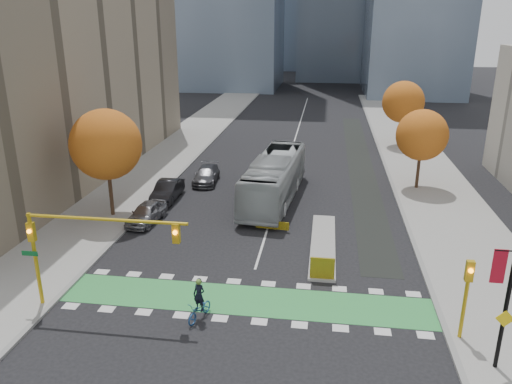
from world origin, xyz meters
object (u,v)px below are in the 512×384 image
(tree_east_far, at_px, (403,102))
(traffic_signal_west, at_px, (80,238))
(hazard_board, at_px, (322,268))
(traffic_signal_east, at_px, (467,288))
(tree_west, at_px, (106,145))
(parked_car_b, at_px, (167,191))
(cyclist, at_px, (200,306))
(parked_car_a, at_px, (146,213))
(tree_east_near, at_px, (422,135))
(banner_lamppost, at_px, (512,274))
(bus, at_px, (274,178))
(parked_car_c, at_px, (206,175))

(tree_east_far, relative_size, traffic_signal_west, 0.90)
(hazard_board, bearing_deg, traffic_signal_east, -35.92)
(tree_west, relative_size, traffic_signal_east, 2.01)
(parked_car_b, bearing_deg, tree_east_far, 44.80)
(parked_car_b, bearing_deg, cyclist, -67.89)
(cyclist, xyz_separation_m, parked_car_a, (-7.02, 11.75, 0.00))
(tree_east_near, xyz_separation_m, banner_lamppost, (-0.50, -24.50, -0.25))
(hazard_board, xyz_separation_m, traffic_signal_east, (6.50, -4.71, 1.93))
(hazard_board, distance_m, banner_lamppost, 10.76)
(bus, bearing_deg, parked_car_a, -139.64)
(parked_car_c, bearing_deg, cyclist, -81.09)
(traffic_signal_west, bearing_deg, tree_west, 108.02)
(hazard_board, relative_size, bus, 0.10)
(banner_lamppost, distance_m, parked_car_b, 28.00)
(tree_east_far, xyz_separation_m, cyclist, (-14.48, -38.57, -4.49))
(tree_east_near, relative_size, parked_car_c, 1.42)
(banner_lamppost, height_order, parked_car_b, banner_lamppost)
(traffic_signal_west, bearing_deg, hazard_board, 21.55)
(tree_east_near, xyz_separation_m, parked_car_a, (-21.00, -10.81, -4.11))
(tree_west, xyz_separation_m, parked_car_c, (5.11, 9.19, -4.90))
(tree_west, bearing_deg, bus, 24.72)
(hazard_board, bearing_deg, bus, 107.56)
(hazard_board, relative_size, parked_car_a, 0.32)
(traffic_signal_west, xyz_separation_m, banner_lamppost, (19.43, -1.99, 0.58))
(tree_east_near, relative_size, traffic_signal_east, 1.73)
(cyclist, xyz_separation_m, bus, (1.79, 18.00, 1.15))
(banner_lamppost, bearing_deg, tree_west, 148.32)
(parked_car_c, bearing_deg, traffic_signal_east, -55.09)
(tree_west, relative_size, parked_car_c, 1.66)
(tree_west, xyz_separation_m, traffic_signal_west, (4.07, -12.51, -1.58))
(hazard_board, height_order, tree_west, tree_west)
(parked_car_a, relative_size, parked_car_b, 0.91)
(bus, bearing_deg, tree_west, -150.26)
(bus, bearing_deg, parked_car_c, 155.79)
(parked_car_b, bearing_deg, tree_west, -126.23)
(parked_car_a, bearing_deg, traffic_signal_west, -78.52)
(tree_west, height_order, banner_lamppost, banner_lamppost)
(traffic_signal_east, bearing_deg, parked_car_a, 149.04)
(parked_car_b, bearing_deg, bus, 7.45)
(hazard_board, bearing_deg, tree_east_far, 75.88)
(traffic_signal_west, bearing_deg, traffic_signal_east, 0.01)
(cyclist, xyz_separation_m, parked_car_c, (-4.91, 21.75, -0.03))
(hazard_board, xyz_separation_m, bus, (-4.19, 13.24, 1.09))
(tree_east_far, xyz_separation_m, parked_car_c, (-19.39, -16.81, -4.52))
(banner_lamppost, bearing_deg, hazard_board, 138.21)
(parked_car_a, bearing_deg, tree_west, 171.11)
(banner_lamppost, relative_size, cyclist, 3.70)
(parked_car_b, bearing_deg, hazard_board, -43.29)
(tree_east_near, bearing_deg, cyclist, -121.78)
(tree_east_near, xyz_separation_m, cyclist, (-13.98, -22.57, -4.12))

